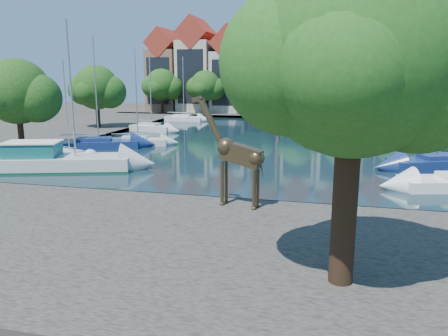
% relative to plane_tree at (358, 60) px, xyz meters
% --- Properties ---
extents(ground, '(160.00, 160.00, 0.00)m').
position_rel_plane_tree_xyz_m(ground, '(-7.62, 9.01, -7.67)').
color(ground, '#38332B').
rests_on(ground, ground).
extents(water_basin, '(38.00, 50.00, 0.08)m').
position_rel_plane_tree_xyz_m(water_basin, '(-7.62, 33.01, -7.63)').
color(water_basin, black).
rests_on(water_basin, ground).
extents(near_quay, '(50.00, 14.00, 0.50)m').
position_rel_plane_tree_xyz_m(near_quay, '(-7.62, 2.01, -7.42)').
color(near_quay, '#524E47').
rests_on(near_quay, ground).
extents(far_quay, '(60.00, 16.00, 0.50)m').
position_rel_plane_tree_xyz_m(far_quay, '(-7.62, 65.01, -7.42)').
color(far_quay, '#524E47').
rests_on(far_quay, ground).
extents(left_quay, '(14.00, 52.00, 0.50)m').
position_rel_plane_tree_xyz_m(left_quay, '(-32.62, 33.01, -7.42)').
color(left_quay, '#524E47').
rests_on(left_quay, ground).
extents(plane_tree, '(8.32, 6.40, 10.62)m').
position_rel_plane_tree_xyz_m(plane_tree, '(0.00, 0.00, 0.00)').
color(plane_tree, '#332114').
rests_on(plane_tree, near_quay).
extents(townhouse_west_end, '(5.44, 9.18, 14.93)m').
position_rel_plane_tree_xyz_m(townhouse_west_end, '(-30.62, 64.99, -0.31)').
color(townhouse_west_end, brown).
rests_on(townhouse_west_end, far_quay).
extents(townhouse_west_mid, '(5.94, 9.18, 16.79)m').
position_rel_plane_tree_xyz_m(townhouse_west_mid, '(-24.62, 64.99, 0.56)').
color(townhouse_west_mid, beige).
rests_on(townhouse_west_mid, far_quay).
extents(townhouse_west_inner, '(6.43, 9.18, 15.15)m').
position_rel_plane_tree_xyz_m(townhouse_west_inner, '(-18.12, 64.99, -0.32)').
color(townhouse_west_inner, beige).
rests_on(townhouse_west_inner, far_quay).
extents(townhouse_center, '(5.44, 9.18, 16.93)m').
position_rel_plane_tree_xyz_m(townhouse_center, '(-11.62, 64.99, 0.69)').
color(townhouse_center, brown).
rests_on(townhouse_center, far_quay).
extents(townhouse_east_inner, '(5.94, 9.18, 15.79)m').
position_rel_plane_tree_xyz_m(townhouse_east_inner, '(-5.62, 64.99, 0.06)').
color(townhouse_east_inner, tan).
rests_on(townhouse_east_inner, far_quay).
extents(townhouse_east_mid, '(6.43, 9.18, 16.65)m').
position_rel_plane_tree_xyz_m(townhouse_east_mid, '(0.88, 64.99, 0.43)').
color(townhouse_east_mid, '#BDB7A1').
rests_on(townhouse_east_mid, far_quay).
extents(townhouse_east_end, '(5.44, 9.18, 14.43)m').
position_rel_plane_tree_xyz_m(townhouse_east_end, '(7.38, 64.99, -0.56)').
color(townhouse_east_end, brown).
rests_on(townhouse_east_end, far_quay).
extents(far_tree_far_west, '(7.28, 5.60, 7.68)m').
position_rel_plane_tree_xyz_m(far_tree_far_west, '(-29.51, 59.50, -2.49)').
color(far_tree_far_west, '#332114').
rests_on(far_tree_far_west, far_quay).
extents(far_tree_west, '(6.76, 5.20, 7.36)m').
position_rel_plane_tree_xyz_m(far_tree_west, '(-21.52, 59.50, -2.60)').
color(far_tree_west, '#332114').
rests_on(far_tree_west, far_quay).
extents(far_tree_mid_west, '(7.80, 6.00, 8.00)m').
position_rel_plane_tree_xyz_m(far_tree_mid_west, '(-13.51, 59.50, -2.38)').
color(far_tree_mid_west, '#332114').
rests_on(far_tree_mid_west, far_quay).
extents(far_tree_mid_east, '(7.02, 5.40, 7.52)m').
position_rel_plane_tree_xyz_m(far_tree_mid_east, '(-5.52, 59.50, -2.54)').
color(far_tree_mid_east, '#332114').
rests_on(far_tree_mid_east, far_quay).
extents(far_tree_east, '(7.54, 5.80, 7.84)m').
position_rel_plane_tree_xyz_m(far_tree_east, '(2.49, 59.50, -2.43)').
color(far_tree_east, '#332114').
rests_on(far_tree_east, far_quay).
extents(far_tree_far_east, '(6.76, 5.20, 7.36)m').
position_rel_plane_tree_xyz_m(far_tree_far_east, '(10.48, 59.50, -2.60)').
color(far_tree_far_east, '#332114').
rests_on(far_tree_far_east, far_quay).
extents(side_tree_left_near, '(7.80, 6.00, 8.20)m').
position_rel_plane_tree_xyz_m(side_tree_left_near, '(-28.51, 21.00, -2.18)').
color(side_tree_left_near, '#332114').
rests_on(side_tree_left_near, left_quay).
extents(side_tree_left_far, '(7.28, 5.60, 7.88)m').
position_rel_plane_tree_xyz_m(side_tree_left_far, '(-29.51, 37.00, -2.29)').
color(side_tree_left_far, '#332114').
rests_on(side_tree_left_far, left_quay).
extents(giraffe_statue, '(3.94, 1.24, 5.66)m').
position_rel_plane_tree_xyz_m(giraffe_statue, '(-5.31, 7.57, -4.39)').
color(giraffe_statue, '#3E331F').
rests_on(giraffe_statue, near_quay).
extents(motorsailer, '(11.26, 6.16, 11.04)m').
position_rel_plane_tree_xyz_m(motorsailer, '(-20.91, 14.70, -6.75)').
color(motorsailer, beige).
rests_on(motorsailer, water_basin).
extents(sailboat_left_a, '(6.12, 3.66, 8.31)m').
position_rel_plane_tree_xyz_m(sailboat_left_a, '(-21.65, 17.93, -7.10)').
color(sailboat_left_a, silver).
rests_on(sailboat_left_a, water_basin).
extents(sailboat_left_b, '(8.00, 5.45, 10.75)m').
position_rel_plane_tree_xyz_m(sailboat_left_b, '(-22.62, 24.51, -7.02)').
color(sailboat_left_b, navy).
rests_on(sailboat_left_b, water_basin).
extents(sailboat_left_c, '(6.06, 3.71, 9.58)m').
position_rel_plane_tree_xyz_m(sailboat_left_c, '(-19.62, 27.10, -7.09)').
color(sailboat_left_c, silver).
rests_on(sailboat_left_c, water_basin).
extents(sailboat_left_d, '(6.02, 3.21, 9.16)m').
position_rel_plane_tree_xyz_m(sailboat_left_d, '(-22.62, 37.87, -7.02)').
color(sailboat_left_d, silver).
rests_on(sailboat_left_d, water_basin).
extents(sailboat_left_e, '(5.83, 2.11, 9.76)m').
position_rel_plane_tree_xyz_m(sailboat_left_e, '(-22.62, 50.71, -7.05)').
color(sailboat_left_e, silver).
rests_on(sailboat_left_e, water_basin).
extents(sailboat_right_b, '(7.30, 4.94, 12.80)m').
position_rel_plane_tree_xyz_m(sailboat_right_b, '(7.38, 21.90, -6.97)').
color(sailboat_right_b, navy).
rests_on(sailboat_right_b, water_basin).
extents(sailboat_right_c, '(6.10, 3.03, 8.84)m').
position_rel_plane_tree_xyz_m(sailboat_right_c, '(4.51, 36.48, -7.05)').
color(sailboat_right_c, silver).
rests_on(sailboat_right_c, water_basin).
extents(sailboat_right_d, '(6.79, 3.93, 10.55)m').
position_rel_plane_tree_xyz_m(sailboat_right_d, '(4.38, 50.89, -6.98)').
color(sailboat_right_d, silver).
rests_on(sailboat_right_d, water_basin).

